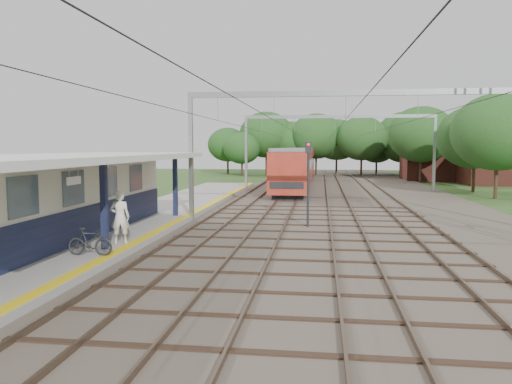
{
  "coord_description": "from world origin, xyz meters",
  "views": [
    {
      "loc": [
        1.99,
        -11.28,
        4.09
      ],
      "look_at": [
        -1.59,
        16.04,
        1.6
      ],
      "focal_mm": 35.0,
      "sensor_mm": 36.0,
      "label": 1
    }
  ],
  "objects_px": {
    "person": "(120,217)",
    "bicycle": "(90,242)",
    "train": "(298,165)",
    "signal_post": "(308,175)"
  },
  "relations": [
    {
      "from": "person",
      "to": "bicycle",
      "type": "bearing_deg",
      "value": 71.29
    },
    {
      "from": "bicycle",
      "to": "train",
      "type": "height_order",
      "value": "train"
    },
    {
      "from": "train",
      "to": "signal_post",
      "type": "relative_size",
      "value": 8.54
    },
    {
      "from": "person",
      "to": "bicycle",
      "type": "relative_size",
      "value": 1.28
    },
    {
      "from": "train",
      "to": "bicycle",
      "type": "bearing_deg",
      "value": -97.95
    },
    {
      "from": "signal_post",
      "to": "bicycle",
      "type": "bearing_deg",
      "value": -138.95
    },
    {
      "from": "bicycle",
      "to": "signal_post",
      "type": "xyz_separation_m",
      "value": [
        7.25,
        8.79,
        1.89
      ]
    },
    {
      "from": "bicycle",
      "to": "signal_post",
      "type": "bearing_deg",
      "value": -39.91
    },
    {
      "from": "person",
      "to": "bicycle",
      "type": "xyz_separation_m",
      "value": [
        -0.14,
        -2.29,
        -0.54
      ]
    },
    {
      "from": "person",
      "to": "bicycle",
      "type": "distance_m",
      "value": 2.36
    }
  ]
}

